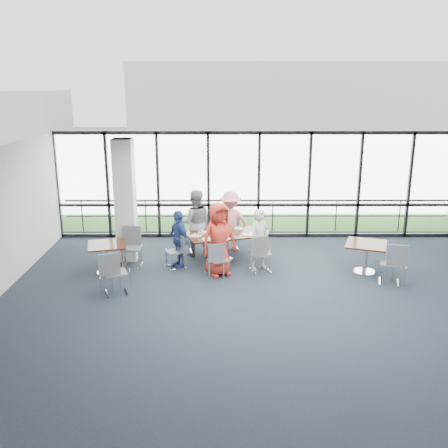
{
  "coord_description": "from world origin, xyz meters",
  "views": [
    {
      "loc": [
        -1.08,
        -9.6,
        4.54
      ],
      "look_at": [
        -1.04,
        2.54,
        1.1
      ],
      "focal_mm": 40.0,
      "sensor_mm": 36.0,
      "label": 1
    }
  ],
  "objects_px": {
    "diner_far_left": "(195,223)",
    "chair_main_fl": "(198,235)",
    "side_table_right": "(366,247)",
    "diner_end": "(179,239)",
    "chair_main_nr": "(261,253)",
    "chair_main_end": "(175,252)",
    "chair_main_fr": "(231,234)",
    "chair_spare_lb": "(131,248)",
    "chair_spare_la": "(115,273)",
    "structural_column": "(125,201)",
    "diner_far_right": "(230,221)",
    "side_table_left": "(107,248)",
    "diner_near_left": "(219,239)",
    "diner_near_right": "(260,240)",
    "chair_spare_r": "(391,263)",
    "main_table": "(224,238)",
    "chair_main_nl": "(219,260)"
  },
  "relations": [
    {
      "from": "diner_far_left",
      "to": "chair_main_fr",
      "type": "bearing_deg",
      "value": -159.24
    },
    {
      "from": "main_table",
      "to": "diner_far_left",
      "type": "distance_m",
      "value": 0.97
    },
    {
      "from": "side_table_left",
      "to": "chair_spare_lb",
      "type": "height_order",
      "value": "chair_spare_lb"
    },
    {
      "from": "diner_far_right",
      "to": "chair_main_fr",
      "type": "distance_m",
      "value": 0.4
    },
    {
      "from": "diner_end",
      "to": "chair_main_nr",
      "type": "height_order",
      "value": "diner_end"
    },
    {
      "from": "structural_column",
      "to": "chair_main_fr",
      "type": "bearing_deg",
      "value": 16.7
    },
    {
      "from": "side_table_right",
      "to": "diner_far_left",
      "type": "relative_size",
      "value": 0.67
    },
    {
      "from": "chair_main_fl",
      "to": "diner_far_left",
      "type": "bearing_deg",
      "value": 65.91
    },
    {
      "from": "diner_far_right",
      "to": "chair_spare_r",
      "type": "relative_size",
      "value": 1.71
    },
    {
      "from": "diner_near_right",
      "to": "diner_far_left",
      "type": "height_order",
      "value": "diner_far_left"
    },
    {
      "from": "main_table",
      "to": "chair_main_fl",
      "type": "bearing_deg",
      "value": 115.97
    },
    {
      "from": "diner_near_right",
      "to": "side_table_right",
      "type": "bearing_deg",
      "value": -36.03
    },
    {
      "from": "chair_main_fl",
      "to": "chair_spare_la",
      "type": "xyz_separation_m",
      "value": [
        -1.69,
        -2.86,
        0.01
      ]
    },
    {
      "from": "chair_spare_la",
      "to": "chair_main_fr",
      "type": "bearing_deg",
      "value": 29.87
    },
    {
      "from": "diner_far_left",
      "to": "chair_spare_la",
      "type": "relative_size",
      "value": 1.81
    },
    {
      "from": "diner_near_left",
      "to": "diner_far_left",
      "type": "relative_size",
      "value": 1.01
    },
    {
      "from": "chair_main_nr",
      "to": "chair_main_end",
      "type": "height_order",
      "value": "chair_main_nr"
    },
    {
      "from": "side_table_left",
      "to": "chair_spare_r",
      "type": "xyz_separation_m",
      "value": [
        6.76,
        -0.66,
        -0.15
      ]
    },
    {
      "from": "diner_far_right",
      "to": "chair_spare_r",
      "type": "distance_m",
      "value": 4.47
    },
    {
      "from": "structural_column",
      "to": "chair_main_fl",
      "type": "bearing_deg",
      "value": 17.24
    },
    {
      "from": "chair_main_nl",
      "to": "chair_spare_lb",
      "type": "distance_m",
      "value": 2.34
    },
    {
      "from": "diner_far_right",
      "to": "chair_main_nl",
      "type": "bearing_deg",
      "value": 68.18
    },
    {
      "from": "chair_spare_la",
      "to": "diner_near_right",
      "type": "bearing_deg",
      "value": 4.76
    },
    {
      "from": "chair_spare_la",
      "to": "structural_column",
      "type": "bearing_deg",
      "value": 73.52
    },
    {
      "from": "diner_near_left",
      "to": "chair_main_fr",
      "type": "distance_m",
      "value": 2.04
    },
    {
      "from": "diner_end",
      "to": "chair_spare_lb",
      "type": "relative_size",
      "value": 1.5
    },
    {
      "from": "side_table_left",
      "to": "chair_main_nl",
      "type": "relative_size",
      "value": 1.25
    },
    {
      "from": "diner_near_left",
      "to": "chair_main_end",
      "type": "distance_m",
      "value": 1.31
    },
    {
      "from": "chair_main_fl",
      "to": "diner_near_right",
      "type": "bearing_deg",
      "value": 131.33
    },
    {
      "from": "diner_far_left",
      "to": "chair_main_fl",
      "type": "height_order",
      "value": "diner_far_left"
    },
    {
      "from": "chair_main_end",
      "to": "chair_main_fr",
      "type": "bearing_deg",
      "value": 107.89
    },
    {
      "from": "main_table",
      "to": "chair_main_nr",
      "type": "relative_size",
      "value": 2.27
    },
    {
      "from": "chair_spare_lb",
      "to": "chair_spare_la",
      "type": "bearing_deg",
      "value": 91.48
    },
    {
      "from": "main_table",
      "to": "chair_main_fr",
      "type": "bearing_deg",
      "value": 59.97
    },
    {
      "from": "side_table_right",
      "to": "diner_end",
      "type": "distance_m",
      "value": 4.66
    },
    {
      "from": "chair_spare_lb",
      "to": "side_table_left",
      "type": "bearing_deg",
      "value": 43.88
    },
    {
      "from": "structural_column",
      "to": "diner_far_right",
      "type": "distance_m",
      "value": 2.95
    },
    {
      "from": "diner_far_right",
      "to": "chair_main_fl",
      "type": "relative_size",
      "value": 1.72
    },
    {
      "from": "diner_end",
      "to": "chair_main_fr",
      "type": "xyz_separation_m",
      "value": [
        1.35,
        1.41,
        -0.31
      ]
    },
    {
      "from": "diner_far_right",
      "to": "diner_end",
      "type": "bearing_deg",
      "value": 32.46
    },
    {
      "from": "side_table_left",
      "to": "side_table_right",
      "type": "bearing_deg",
      "value": 0.26
    },
    {
      "from": "structural_column",
      "to": "side_table_right",
      "type": "height_order",
      "value": "structural_column"
    },
    {
      "from": "diner_far_right",
      "to": "chair_spare_r",
      "type": "bearing_deg",
      "value": 132.85
    },
    {
      "from": "diner_end",
      "to": "chair_main_end",
      "type": "distance_m",
      "value": 0.34
    },
    {
      "from": "diner_near_right",
      "to": "chair_main_end",
      "type": "distance_m",
      "value": 2.17
    },
    {
      "from": "chair_main_nl",
      "to": "chair_main_fr",
      "type": "xyz_separation_m",
      "value": [
        0.32,
        2.09,
        0.01
      ]
    },
    {
      "from": "main_table",
      "to": "side_table_left",
      "type": "bearing_deg",
      "value": 178.11
    },
    {
      "from": "side_table_right",
      "to": "diner_near_left",
      "type": "bearing_deg",
      "value": -177.79
    },
    {
      "from": "diner_near_left",
      "to": "chair_main_fl",
      "type": "height_order",
      "value": "diner_near_left"
    },
    {
      "from": "diner_near_right",
      "to": "chair_main_fl",
      "type": "relative_size",
      "value": 1.59
    }
  ]
}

